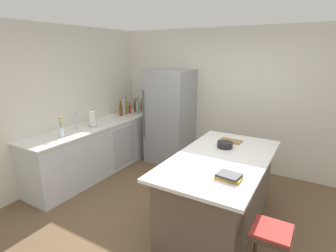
% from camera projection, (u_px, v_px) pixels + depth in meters
% --- Properties ---
extents(ground_plane, '(7.20, 7.20, 0.00)m').
position_uv_depth(ground_plane, '(179.00, 226.00, 3.40)').
color(ground_plane, brown).
extents(wall_rear, '(6.00, 0.10, 2.60)m').
position_uv_depth(wall_rear, '(237.00, 100.00, 4.92)').
color(wall_rear, silver).
rests_on(wall_rear, ground_plane).
extents(wall_left, '(0.10, 6.00, 2.60)m').
position_uv_depth(wall_left, '(46.00, 108.00, 4.25)').
color(wall_left, silver).
rests_on(wall_left, ground_plane).
extents(counter_run_left, '(0.68, 2.81, 0.91)m').
position_uv_depth(counter_run_left, '(99.00, 148.00, 4.88)').
color(counter_run_left, silver).
rests_on(counter_run_left, ground_plane).
extents(kitchen_island, '(1.08, 2.00, 0.92)m').
position_uv_depth(kitchen_island, '(220.00, 190.00, 3.38)').
color(kitchen_island, brown).
rests_on(kitchen_island, ground_plane).
extents(refrigerator, '(0.82, 0.77, 1.84)m').
position_uv_depth(refrigerator, '(170.00, 117.00, 5.25)').
color(refrigerator, '#93969B').
rests_on(refrigerator, ground_plane).
extents(bar_stool, '(0.36, 0.36, 0.63)m').
position_uv_depth(bar_stool, '(271.00, 240.00, 2.40)').
color(bar_stool, '#473828').
rests_on(bar_stool, ground_plane).
extents(sink_faucet, '(0.15, 0.05, 0.30)m').
position_uv_depth(sink_faucet, '(77.00, 120.00, 4.41)').
color(sink_faucet, silver).
rests_on(sink_faucet, counter_run_left).
extents(flower_vase, '(0.08, 0.08, 0.32)m').
position_uv_depth(flower_vase, '(61.00, 131.00, 4.02)').
color(flower_vase, silver).
rests_on(flower_vase, counter_run_left).
extents(paper_towel_roll, '(0.14, 0.14, 0.31)m').
position_uv_depth(paper_towel_roll, '(92.00, 119.00, 4.58)').
color(paper_towel_roll, gray).
rests_on(paper_towel_roll, counter_run_left).
extents(vinegar_bottle, '(0.05, 0.05, 0.27)m').
position_uv_depth(vinegar_bottle, '(142.00, 107.00, 5.76)').
color(vinegar_bottle, '#994C23').
rests_on(vinegar_bottle, counter_run_left).
extents(syrup_bottle, '(0.06, 0.06, 0.28)m').
position_uv_depth(syrup_bottle, '(135.00, 107.00, 5.74)').
color(syrup_bottle, '#5B3319').
rests_on(syrup_bottle, counter_run_left).
extents(gin_bottle, '(0.08, 0.08, 0.31)m').
position_uv_depth(gin_bottle, '(138.00, 107.00, 5.59)').
color(gin_bottle, '#8CB79E').
rests_on(gin_bottle, counter_run_left).
extents(hot_sauce_bottle, '(0.05, 0.05, 0.24)m').
position_uv_depth(hot_sauce_bottle, '(130.00, 109.00, 5.58)').
color(hot_sauce_bottle, red).
rests_on(hot_sauce_bottle, counter_run_left).
extents(olive_oil_bottle, '(0.06, 0.06, 0.36)m').
position_uv_depth(olive_oil_bottle, '(126.00, 107.00, 5.49)').
color(olive_oil_bottle, olive).
rests_on(olive_oil_bottle, counter_run_left).
extents(soda_bottle, '(0.06, 0.06, 0.36)m').
position_uv_depth(soda_bottle, '(123.00, 108.00, 5.42)').
color(soda_bottle, silver).
rests_on(soda_bottle, counter_run_left).
extents(whiskey_bottle, '(0.07, 0.07, 0.31)m').
position_uv_depth(whiskey_bottle, '(121.00, 110.00, 5.36)').
color(whiskey_bottle, brown).
rests_on(whiskey_bottle, counter_run_left).
extents(cookbook_stack, '(0.26, 0.21, 0.06)m').
position_uv_depth(cookbook_stack, '(229.00, 176.00, 2.69)').
color(cookbook_stack, gold).
rests_on(cookbook_stack, kitchen_island).
extents(mixing_bowl, '(0.21, 0.21, 0.08)m').
position_uv_depth(mixing_bowl, '(225.00, 145.00, 3.56)').
color(mixing_bowl, black).
rests_on(mixing_bowl, kitchen_island).
extents(cutting_board, '(0.32, 0.20, 0.02)m').
position_uv_depth(cutting_board, '(230.00, 141.00, 3.82)').
color(cutting_board, '#9E7042').
rests_on(cutting_board, kitchen_island).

